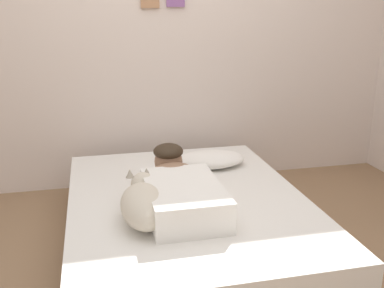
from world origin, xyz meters
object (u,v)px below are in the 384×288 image
object	(u,v)px
coffee_cup	(206,165)
person_lying	(179,187)
bed	(187,221)
dog	(144,203)
pillow	(210,159)
cell_phone	(142,216)

from	to	relation	value
coffee_cup	person_lying	bearing A→B (deg)	-119.83
bed	dog	size ratio (longest dim) A/B	3.44
pillow	dog	size ratio (longest dim) A/B	0.90
pillow	person_lying	world-z (taller)	person_lying
person_lying	coffee_cup	distance (m)	0.61
bed	dog	world-z (taller)	dog
bed	coffee_cup	bearing A→B (deg)	61.72
pillow	cell_phone	size ratio (longest dim) A/B	3.71
dog	coffee_cup	xyz separation A→B (m)	(0.53, 0.69, -0.07)
bed	pillow	xyz separation A→B (m)	(0.29, 0.51, 0.23)
pillow	coffee_cup	size ratio (longest dim) A/B	4.16
bed	coffee_cup	distance (m)	0.53
dog	cell_phone	xyz separation A→B (m)	(-0.01, 0.05, -0.10)
bed	coffee_cup	size ratio (longest dim) A/B	15.82
cell_phone	pillow	bearing A→B (deg)	50.51
bed	pillow	size ratio (longest dim) A/B	3.80
cell_phone	coffee_cup	bearing A→B (deg)	50.14
bed	cell_phone	distance (m)	0.42
bed	cell_phone	size ratio (longest dim) A/B	14.13
person_lying	coffee_cup	xyz separation A→B (m)	(0.30, 0.53, -0.07)
pillow	coffee_cup	distance (m)	0.09
bed	dog	bearing A→B (deg)	-138.93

